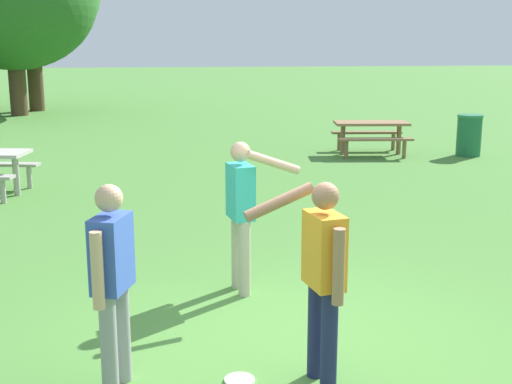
% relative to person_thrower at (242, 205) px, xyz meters
% --- Properties ---
extents(ground_plane, '(120.00, 120.00, 0.00)m').
position_rel_person_thrower_xyz_m(ground_plane, '(0.36, -1.46, -0.96)').
color(ground_plane, '#4C8438').
extents(person_thrower, '(0.76, 0.60, 1.64)m').
position_rel_person_thrower_xyz_m(person_thrower, '(0.00, 0.00, 0.00)').
color(person_thrower, '#B7AD93').
rests_on(person_thrower, ground).
extents(person_catcher, '(0.76, 0.60, 1.64)m').
position_rel_person_thrower_xyz_m(person_catcher, '(0.41, -2.11, 0.00)').
color(person_catcher, '#1E234C').
rests_on(person_catcher, ground).
extents(person_bystander, '(0.33, 0.58, 1.64)m').
position_rel_person_thrower_xyz_m(person_bystander, '(-1.18, -1.99, -0.02)').
color(person_bystander, gray).
rests_on(person_bystander, ground).
extents(frisbee, '(0.25, 0.25, 0.03)m').
position_rel_person_thrower_xyz_m(frisbee, '(-0.22, -2.02, -0.95)').
color(frisbee, white).
rests_on(frisbee, ground).
extents(picnic_table_far, '(1.83, 1.58, 0.77)m').
position_rel_person_thrower_xyz_m(picnic_table_far, '(3.91, 8.57, -0.40)').
color(picnic_table_far, olive).
rests_on(picnic_table_far, ground).
extents(trash_can_further_along, '(0.59, 0.59, 0.96)m').
position_rel_person_thrower_xyz_m(trash_can_further_along, '(6.11, 8.10, -0.48)').
color(trash_can_further_along, '#1E663D').
rests_on(trash_can_further_along, ground).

